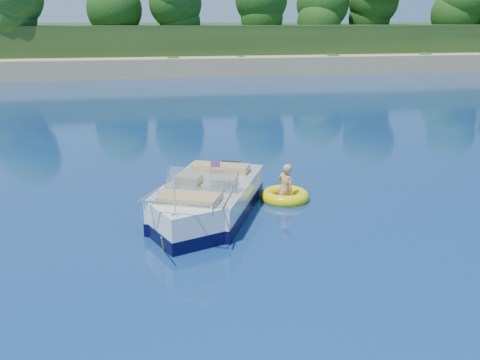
{
  "coord_description": "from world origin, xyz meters",
  "views": [
    {
      "loc": [
        -2.72,
        -9.1,
        4.46
      ],
      "look_at": [
        -0.26,
        2.66,
        0.85
      ],
      "focal_mm": 40.0,
      "sensor_mm": 36.0,
      "label": 1
    }
  ],
  "objects": [
    {
      "name": "boy",
      "position": [
        1.06,
        3.43,
        0.0
      ],
      "size": [
        0.67,
        0.79,
        1.44
      ],
      "primitive_type": "imported",
      "rotation": [
        0.0,
        -0.17,
        2.15
      ],
      "color": "tan",
      "rests_on": "ground"
    },
    {
      "name": "shoreline",
      "position": [
        0.0,
        63.77,
        0.98
      ],
      "size": [
        170.0,
        59.0,
        6.0
      ],
      "color": "#997B59",
      "rests_on": "ground"
    },
    {
      "name": "treeline",
      "position": [
        0.04,
        41.01,
        5.55
      ],
      "size": [
        150.0,
        7.12,
        8.19
      ],
      "color": "black",
      "rests_on": "ground"
    },
    {
      "name": "tow_tube",
      "position": [
        1.09,
        3.48,
        0.09
      ],
      "size": [
        1.31,
        1.31,
        0.33
      ],
      "rotation": [
        0.0,
        0.0,
        0.03
      ],
      "color": "yellow",
      "rests_on": "ground"
    },
    {
      "name": "ground",
      "position": [
        0.0,
        0.0,
        0.0
      ],
      "size": [
        160.0,
        160.0,
        0.0
      ],
      "primitive_type": "plane",
      "color": "#0A1F48",
      "rests_on": "ground"
    },
    {
      "name": "motorboat",
      "position": [
        -1.1,
        2.59,
        0.35
      ],
      "size": [
        3.31,
        4.98,
        1.78
      ],
      "rotation": [
        0.0,
        0.0,
        -0.44
      ],
      "color": "silver",
      "rests_on": "ground"
    }
  ]
}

